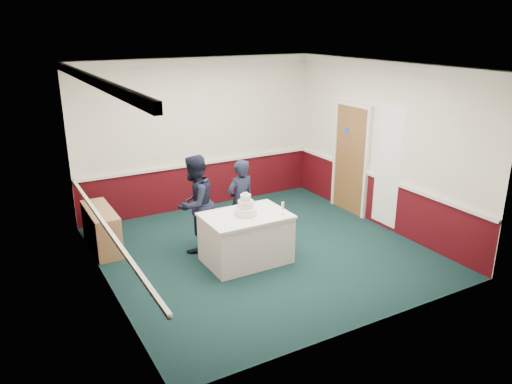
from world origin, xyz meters
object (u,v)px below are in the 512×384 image
sideboard (102,229)px  person_woman (240,202)px  champagne_flute (283,206)px  cake_knife (250,219)px  person_man (195,204)px  cake_table (246,238)px  wedding_cake (246,208)px

sideboard → person_woman: bearing=-23.4°
sideboard → person_woman: (2.13, -0.92, 0.39)m
sideboard → champagne_flute: champagne_flute is taller
champagne_flute → sideboard: bearing=141.9°
cake_knife → champagne_flute: 0.55m
person_man → person_woman: (0.77, -0.12, -0.07)m
cake_knife → person_woman: 0.91m
cake_knife → person_woman: (0.28, 0.86, -0.05)m
cake_knife → champagne_flute: (0.53, -0.08, 0.14)m
person_woman → cake_table: bearing=59.3°
cake_table → person_woman: 0.79m
sideboard → person_man: (1.36, -0.80, 0.46)m
champagne_flute → person_woman: person_woman is taller
champagne_flute → person_woman: size_ratio=0.14×
cake_knife → champagne_flute: champagne_flute is taller
cake_table → wedding_cake: bearing=90.0°
cake_table → person_man: 1.03m
person_woman → cake_knife: bearing=62.0°
sideboard → person_man: bearing=-30.5°
champagne_flute → person_man: bearing=133.7°
cake_knife → person_woman: person_woman is taller
wedding_cake → person_man: bearing=123.4°
sideboard → champagne_flute: size_ratio=5.85×
person_woman → sideboard: bearing=-33.2°
person_woman → champagne_flute: bearing=94.8°
wedding_cake → person_woman: bearing=69.0°
sideboard → wedding_cake: size_ratio=3.30×
sideboard → person_man: size_ratio=0.74×
cake_table → person_woman: bearing=69.0°
champagne_flute → cake_knife: bearing=171.4°
sideboard → cake_knife: 2.61m
wedding_cake → person_woman: (0.25, 0.66, -0.16)m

